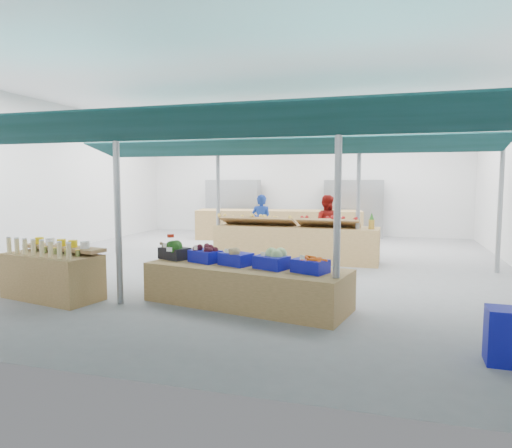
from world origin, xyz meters
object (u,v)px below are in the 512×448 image
(bottle_shelf, at_px, (54,274))
(veg_counter, at_px, (246,286))
(vendor_right, at_px, (326,225))
(fruit_counter, at_px, (296,244))
(vendor_left, at_px, (261,223))
(crate_stack, at_px, (512,337))

(bottle_shelf, bearing_deg, veg_counter, 19.99)
(vendor_right, bearing_deg, veg_counter, 84.50)
(veg_counter, height_order, fruit_counter, fruit_counter)
(fruit_counter, relative_size, vendor_left, 2.50)
(fruit_counter, bearing_deg, vendor_right, 61.99)
(bottle_shelf, relative_size, vendor_right, 1.14)
(fruit_counter, distance_m, crate_stack, 6.72)
(bottle_shelf, relative_size, crate_stack, 2.98)
(vendor_right, bearing_deg, vendor_left, 0.60)
(bottle_shelf, distance_m, vendor_left, 6.20)
(veg_counter, xyz_separation_m, vendor_left, (-1.23, 5.35, 0.49))
(fruit_counter, relative_size, vendor_right, 2.50)
(fruit_counter, xyz_separation_m, crate_stack, (3.54, -5.71, -0.12))
(veg_counter, distance_m, crate_stack, 3.80)
(bottle_shelf, relative_size, veg_counter, 0.56)
(bottle_shelf, xyz_separation_m, vendor_right, (3.85, 5.84, 0.39))
(veg_counter, distance_m, vendor_right, 5.40)
(fruit_counter, xyz_separation_m, vendor_left, (-1.20, 1.10, 0.38))
(crate_stack, height_order, vendor_right, vendor_right)
(bottle_shelf, bearing_deg, vendor_left, 82.14)
(crate_stack, xyz_separation_m, vendor_right, (-2.94, 6.81, 0.50))
(vendor_left, bearing_deg, vendor_right, -179.40)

